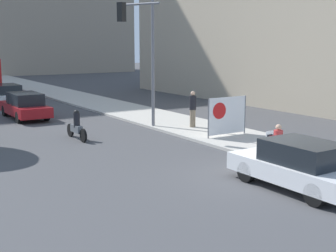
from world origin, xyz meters
TOP-DOWN VIEW (x-y plane):
  - ground_plane at (0.00, 0.00)m, footprint 160.00×160.00m
  - sidewalk_curb at (3.34, 15.00)m, footprint 3.73×90.00m
  - seated_protester at (2.36, 1.67)m, footprint 0.91×0.77m
  - pedestrian_behind at (3.17, 8.29)m, footprint 0.34×0.34m
  - protest_banner at (3.12, 5.60)m, footprint 2.18×0.06m
  - traffic_light_pole at (0.93, 9.33)m, footprint 2.49×2.26m
  - parked_car_curbside at (0.14, -1.29)m, footprint 1.88×4.29m
  - car_on_road_nearest at (-2.86, 16.27)m, footprint 1.75×4.76m
  - car_on_road_midblock at (-2.18, 23.22)m, footprint 1.84×4.62m
  - motorcycle_on_road at (-2.63, 9.11)m, footprint 0.28×2.12m

SIDE VIEW (x-z plane):
  - ground_plane at x=0.00m, z-range 0.00..0.00m
  - sidewalk_curb at x=3.34m, z-range 0.00..0.12m
  - motorcycle_on_road at x=-2.63m, z-range -0.10..1.23m
  - car_on_road_midblock at x=-2.18m, z-range 0.00..1.42m
  - parked_car_curbside at x=0.14m, z-range 0.00..1.45m
  - car_on_road_nearest at x=-2.86m, z-range 0.00..1.48m
  - seated_protester at x=2.36m, z-range 0.16..1.32m
  - pedestrian_behind at x=3.17m, z-range 0.15..1.95m
  - protest_banner at x=3.12m, z-range 0.18..1.94m
  - traffic_light_pole at x=0.93m, z-range 1.15..7.37m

